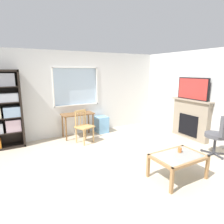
# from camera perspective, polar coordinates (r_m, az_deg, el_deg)

# --- Properties ---
(ground) EXTENTS (6.42, 5.81, 0.02)m
(ground) POSITION_cam_1_polar(r_m,az_deg,el_deg) (4.35, 2.47, -14.76)
(ground) COLOR beige
(wall_back_with_window) EXTENTS (5.42, 0.15, 2.51)m
(wall_back_with_window) POSITION_cam_1_polar(r_m,az_deg,el_deg) (6.11, -9.31, 5.18)
(wall_back_with_window) COLOR silver
(wall_back_with_window) RESTS_ON ground
(wall_right) EXTENTS (0.12, 5.01, 2.51)m
(wall_right) POSITION_cam_1_polar(r_m,az_deg,el_deg) (5.88, 26.26, 4.05)
(wall_right) COLOR silver
(wall_right) RESTS_ON ground
(bookshelf) EXTENTS (0.90, 0.38, 1.98)m
(bookshelf) POSITION_cam_1_polar(r_m,az_deg,el_deg) (5.53, -29.72, 0.97)
(bookshelf) COLOR black
(bookshelf) RESTS_ON ground
(desk_under_window) EXTENTS (0.93, 0.46, 0.72)m
(desk_under_window) POSITION_cam_1_polar(r_m,az_deg,el_deg) (5.82, -10.06, -1.57)
(desk_under_window) COLOR brown
(desk_under_window) RESTS_ON ground
(wooden_chair) EXTENTS (0.53, 0.52, 0.90)m
(wooden_chair) POSITION_cam_1_polar(r_m,az_deg,el_deg) (5.38, -8.35, -4.12)
(wooden_chair) COLOR tan
(wooden_chair) RESTS_ON ground
(plastic_drawer_unit) EXTENTS (0.35, 0.40, 0.52)m
(plastic_drawer_unit) POSITION_cam_1_polar(r_m,az_deg,el_deg) (6.25, -3.10, -3.67)
(plastic_drawer_unit) COLOR #72ADDB
(plastic_drawer_unit) RESTS_ON ground
(fireplace) EXTENTS (0.26, 1.26, 1.15)m
(fireplace) POSITION_cam_1_polar(r_m,az_deg,el_deg) (6.08, 22.14, -1.91)
(fireplace) COLOR gray
(fireplace) RESTS_ON ground
(tv) EXTENTS (0.06, 0.98, 0.62)m
(tv) POSITION_cam_1_polar(r_m,az_deg,el_deg) (5.93, 22.71, 6.35)
(tv) COLOR black
(tv) RESTS_ON fireplace
(office_chair) EXTENTS (0.56, 0.58, 1.00)m
(office_chair) POSITION_cam_1_polar(r_m,az_deg,el_deg) (5.08, 29.14, -5.46)
(office_chair) COLOR #4C4C51
(office_chair) RESTS_ON ground
(coffee_table) EXTENTS (0.94, 0.64, 0.45)m
(coffee_table) POSITION_cam_1_polar(r_m,az_deg,el_deg) (3.83, 18.86, -12.85)
(coffee_table) COLOR #8C9E99
(coffee_table) RESTS_ON ground
(sippy_cup) EXTENTS (0.07, 0.07, 0.09)m
(sippy_cup) POSITION_cam_1_polar(r_m,az_deg,el_deg) (3.92, 19.33, -10.53)
(sippy_cup) COLOR orange
(sippy_cup) RESTS_ON coffee_table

